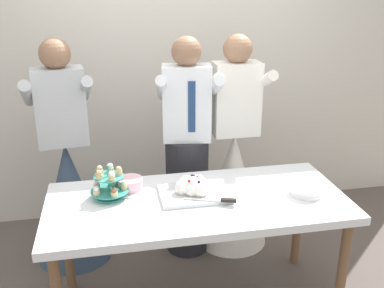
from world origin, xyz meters
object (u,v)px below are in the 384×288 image
(cupcake_stand, at_px, (109,184))
(person_groom, at_px, (187,161))
(person_bride, at_px, (233,174))
(round_cake, at_px, (130,185))
(plate_stack, at_px, (307,189))
(person_guest, at_px, (69,187))
(dessert_table, at_px, (198,210))
(main_cake_tray, at_px, (194,189))

(cupcake_stand, relative_size, person_groom, 0.14)
(person_bride, bearing_deg, cupcake_stand, -148.32)
(round_cake, relative_size, person_groom, 0.14)
(cupcake_stand, xyz_separation_m, person_groom, (0.58, 0.54, -0.12))
(plate_stack, bearing_deg, person_groom, 129.82)
(round_cake, distance_m, person_guest, 0.72)
(dessert_table, bearing_deg, round_cake, 152.30)
(main_cake_tray, bearing_deg, person_groom, 83.51)
(plate_stack, bearing_deg, person_bride, 106.75)
(plate_stack, bearing_deg, dessert_table, 174.42)
(cupcake_stand, distance_m, person_groom, 0.80)
(main_cake_tray, distance_m, person_bride, 0.83)
(person_groom, bearing_deg, dessert_table, -95.02)
(main_cake_tray, relative_size, round_cake, 1.79)
(person_bride, bearing_deg, person_guest, 178.80)
(dessert_table, bearing_deg, main_cake_tray, 100.76)
(main_cake_tray, distance_m, person_groom, 0.62)
(person_groom, bearing_deg, plate_stack, -50.18)
(person_groom, distance_m, person_bride, 0.41)
(plate_stack, bearing_deg, main_cake_tray, 169.82)
(person_groom, bearing_deg, cupcake_stand, -136.80)
(main_cake_tray, distance_m, plate_stack, 0.69)
(main_cake_tray, bearing_deg, plate_stack, -10.18)
(plate_stack, distance_m, person_guest, 1.70)
(dessert_table, height_order, main_cake_tray, main_cake_tray)
(main_cake_tray, xyz_separation_m, plate_stack, (0.68, -0.12, -0.01))
(person_groom, relative_size, person_guest, 1.00)
(cupcake_stand, bearing_deg, round_cake, 31.16)
(round_cake, bearing_deg, cupcake_stand, -148.84)
(person_bride, distance_m, person_guest, 1.25)
(person_groom, distance_m, person_guest, 0.89)
(dessert_table, bearing_deg, plate_stack, -5.58)
(person_guest, bearing_deg, round_cake, -51.51)
(cupcake_stand, bearing_deg, plate_stack, -9.17)
(cupcake_stand, height_order, main_cake_tray, cupcake_stand)
(round_cake, bearing_deg, plate_stack, -14.29)
(dessert_table, height_order, round_cake, round_cake)
(person_bride, bearing_deg, dessert_table, -121.35)
(cupcake_stand, xyz_separation_m, main_cake_tray, (0.51, -0.07, -0.04))
(person_groom, height_order, person_bride, same)
(main_cake_tray, bearing_deg, person_guest, 139.64)
(cupcake_stand, height_order, person_bride, person_bride)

